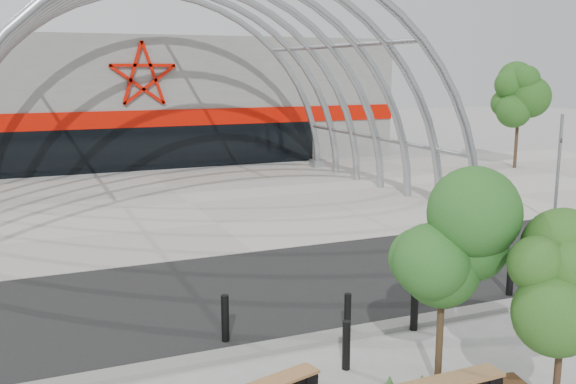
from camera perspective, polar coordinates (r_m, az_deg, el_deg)
name	(u,v)px	position (r m, az deg, el deg)	size (l,w,h in m)	color
ground	(354,330)	(15.51, 5.87, -12.11)	(140.00, 140.00, 0.00)	gray
road	(295,284)	(18.44, 0.61, -8.20)	(140.00, 7.00, 0.02)	black
forecourt	(190,203)	(29.45, -8.71, -1.00)	(60.00, 17.00, 0.04)	#A59E95
kerb	(359,332)	(15.29, 6.33, -12.23)	(60.00, 0.50, 0.12)	slate
arena_building	(124,98)	(46.50, -14.36, 8.08)	(34.00, 15.24, 8.00)	slate
vault_canopy	(190,203)	(29.45, -8.71, -1.00)	(20.80, 15.80, 20.36)	#999EA3
signal_pole	(558,167)	(27.11, 22.90, 2.05)	(0.19, 0.61, 4.33)	gray
street_tree_0	(445,234)	(12.24, 13.74, -3.64)	(1.86, 1.86, 4.24)	#302512
street_tree_1	(566,275)	(11.85, 23.47, -6.79)	(1.55, 1.55, 3.67)	#331F12
bollard_0	(225,319)	(14.69, -5.61, -11.14)	(0.18, 0.18, 1.10)	black
bollard_1	(346,345)	(13.46, 5.21, -13.42)	(0.17, 0.17, 1.04)	black
bollard_2	(348,314)	(15.08, 5.32, -10.76)	(0.16, 0.16, 0.99)	black
bollard_3	(414,307)	(15.53, 11.18, -10.02)	(0.18, 0.18, 1.12)	black
bollard_4	(510,276)	(18.43, 19.16, -7.04)	(0.18, 0.18, 1.12)	black
bg_tree_1	(519,99)	(41.38, 19.86, 7.82)	(2.70, 2.70, 5.91)	#302013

